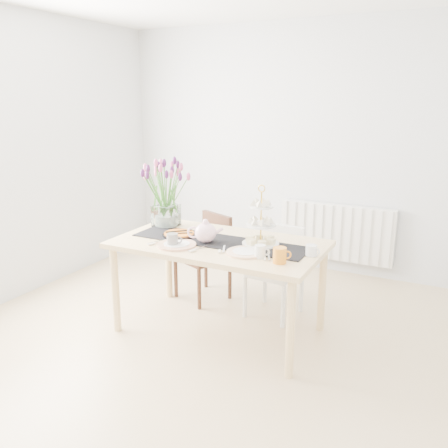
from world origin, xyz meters
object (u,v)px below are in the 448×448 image
at_px(tart_tin, 179,235).
at_px(tulip_vase, 165,183).
at_px(mug_grey, 172,240).
at_px(mug_orange, 280,255).
at_px(radiator, 336,232).
at_px(teapot, 206,233).
at_px(dining_table, 219,251).
at_px(cream_jug, 311,250).
at_px(plate_left, 177,245).
at_px(mug_white, 260,251).
at_px(chair_white, 278,264).
at_px(chair_brown, 209,250).
at_px(plate_right, 246,252).
at_px(cake_stand, 261,230).

bearing_deg(tart_tin, tulip_vase, 140.99).
bearing_deg(mug_grey, mug_orange, -26.92).
distance_m(radiator, teapot, 1.93).
distance_m(dining_table, cream_jug, 0.74).
distance_m(tulip_vase, plate_left, 0.69).
bearing_deg(mug_white, dining_table, 143.80).
xyz_separation_m(chair_white, mug_orange, (0.30, -0.78, 0.36)).
relative_size(radiator, cream_jug, 14.92).
bearing_deg(mug_grey, mug_white, -23.28).
distance_m(tart_tin, mug_white, 0.80).
xyz_separation_m(chair_white, teapot, (-0.37, -0.62, 0.39)).
bearing_deg(plate_left, chair_white, 55.73).
relative_size(chair_brown, plate_right, 2.79).
xyz_separation_m(teapot, cream_jug, (0.81, 0.07, -0.04)).
height_order(teapot, plate_right, teapot).
distance_m(dining_table, chair_white, 0.66).
bearing_deg(mug_grey, chair_white, 27.39).
relative_size(chair_white, cake_stand, 1.87).
bearing_deg(chair_white, cake_stand, -80.62).
xyz_separation_m(radiator, cream_jug, (0.24, -1.73, 0.34)).
relative_size(radiator, tart_tin, 4.46).
xyz_separation_m(radiator, mug_grey, (-0.75, -1.99, 0.35)).
distance_m(mug_orange, plate_left, 0.83).
distance_m(cream_jug, plate_right, 0.46).
relative_size(tart_tin, mug_white, 2.95).
bearing_deg(tulip_vase, mug_orange, -20.07).
xyz_separation_m(cream_jug, plate_right, (-0.43, -0.16, -0.03)).
distance_m(chair_white, mug_orange, 0.91).
relative_size(cream_jug, mug_orange, 0.74).
xyz_separation_m(chair_white, cream_jug, (0.44, -0.55, 0.35)).
height_order(mug_grey, plate_right, mug_grey).
relative_size(chair_brown, plate_left, 2.68).
relative_size(radiator, mug_white, 13.14).
relative_size(tulip_vase, mug_orange, 6.28).
bearing_deg(radiator, chair_brown, -127.90).
relative_size(cream_jug, mug_white, 0.88).
relative_size(plate_left, plate_right, 1.04).
bearing_deg(tulip_vase, chair_brown, 60.64).
relative_size(tulip_vase, cake_stand, 1.67).
bearing_deg(plate_right, mug_grey, -169.87).
xyz_separation_m(teapot, tart_tin, (-0.28, 0.06, -0.07)).
height_order(chair_white, tulip_vase, tulip_vase).
xyz_separation_m(dining_table, chair_white, (0.29, 0.54, -0.23)).
distance_m(chair_brown, mug_white, 1.19).
height_order(radiator, plate_right, plate_right).
bearing_deg(mug_grey, cake_stand, 1.31).
bearing_deg(teapot, mug_white, -36.17).
bearing_deg(radiator, tart_tin, -115.82).
relative_size(cake_stand, teapot, 1.53).
height_order(dining_table, chair_brown, chair_brown).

